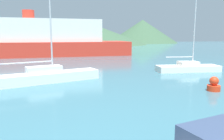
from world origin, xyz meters
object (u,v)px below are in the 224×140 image
Objects in this scene: sailboat_middle at (45,76)px; sailboat_inner at (188,67)px; ferry_distant at (30,40)px; buoy_marker at (214,85)px.

sailboat_inner is at bearing -9.17° from sailboat_middle.
buoy_marker is at bearing -64.86° from ferry_distant.
sailboat_inner reaches higher than buoy_marker.
sailboat_middle is 0.28× the size of ferry_distant.
sailboat_middle is at bearing -82.50° from ferry_distant.
sailboat_inner is 0.30× the size of ferry_distant.
sailboat_inner is 11.16× the size of buoy_marker.
sailboat_middle is at bearing 151.25° from buoy_marker.
buoy_marker is (-3.32, -7.53, -0.07)m from sailboat_inner.
sailboat_inner reaches higher than sailboat_middle.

